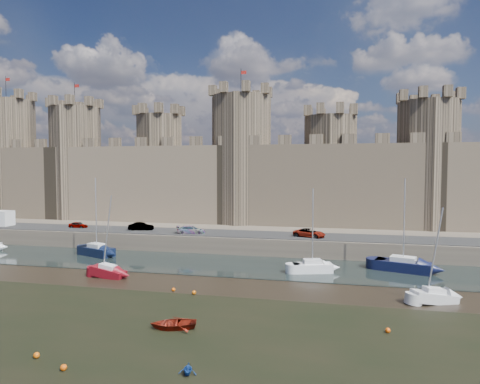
{
  "coord_description": "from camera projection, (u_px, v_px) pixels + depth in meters",
  "views": [
    {
      "loc": [
        19.22,
        -28.65,
        12.56
      ],
      "look_at": [
        7.73,
        22.0,
        9.6
      ],
      "focal_mm": 32.0,
      "sensor_mm": 36.0,
      "label": 1
    }
  ],
  "objects": [
    {
      "name": "water_channel",
      "position": [
        186.0,
        263.0,
        56.22
      ],
      "size": [
        160.0,
        12.0,
        0.08
      ],
      "primitive_type": "cube",
      "color": "black",
      "rests_on": "ground"
    },
    {
      "name": "buoy_4",
      "position": [
        36.0,
        355.0,
        28.16
      ],
      "size": [
        0.41,
        0.41,
        0.41
      ],
      "primitive_type": "sphere",
      "color": "#D65809",
      "rests_on": "ground"
    },
    {
      "name": "car_0",
      "position": [
        78.0,
        225.0,
        71.12
      ],
      "size": [
        3.19,
        1.39,
        1.07
      ],
      "primitive_type": "imported",
      "rotation": [
        0.0,
        0.0,
        1.53
      ],
      "color": "gray",
      "rests_on": "quay"
    },
    {
      "name": "sailboat_2",
      "position": [
        312.0,
        266.0,
        50.89
      ],
      "size": [
        4.97,
        3.06,
        10.03
      ],
      "rotation": [
        0.0,
        0.0,
        0.29
      ],
      "color": "white",
      "rests_on": "ground"
    },
    {
      "name": "ground",
      "position": [
        79.0,
        331.0,
        32.85
      ],
      "size": [
        160.0,
        160.0,
        0.0
      ],
      "primitive_type": "plane",
      "color": "black",
      "rests_on": "ground"
    },
    {
      "name": "car_2",
      "position": [
        191.0,
        230.0,
        64.89
      ],
      "size": [
        4.53,
        2.58,
        1.24
      ],
      "primitive_type": "imported",
      "rotation": [
        0.0,
        0.0,
        1.78
      ],
      "color": "gray",
      "rests_on": "quay"
    },
    {
      "name": "sailboat_4",
      "position": [
        108.0,
        271.0,
        48.94
      ],
      "size": [
        4.21,
        2.05,
        9.45
      ],
      "rotation": [
        0.0,
        0.0,
        -0.12
      ],
      "color": "maroon",
      "rests_on": "ground"
    },
    {
      "name": "car_1",
      "position": [
        141.0,
        227.0,
        68.36
      ],
      "size": [
        4.13,
        2.23,
        1.29
      ],
      "primitive_type": "imported",
      "rotation": [
        0.0,
        0.0,
        1.8
      ],
      "color": "gray",
      "rests_on": "quay"
    },
    {
      "name": "sailboat_3",
      "position": [
        403.0,
        265.0,
        51.54
      ],
      "size": [
        6.84,
        4.36,
        11.19
      ],
      "rotation": [
        0.0,
        0.0,
        -0.32
      ],
      "color": "black",
      "rests_on": "ground"
    },
    {
      "name": "buoy_3",
      "position": [
        194.0,
        293.0,
        42.27
      ],
      "size": [
        0.42,
        0.42,
        0.42
      ],
      "primitive_type": "sphere",
      "color": "#CA5809",
      "rests_on": "ground"
    },
    {
      "name": "buoy_1",
      "position": [
        173.0,
        290.0,
        43.4
      ],
      "size": [
        0.38,
        0.38,
        0.38
      ],
      "primitive_type": "sphere",
      "color": "#EE5B0A",
      "rests_on": "ground"
    },
    {
      "name": "quay",
      "position": [
        244.0,
        221.0,
        91.2
      ],
      "size": [
        160.0,
        60.0,
        2.5
      ],
      "primitive_type": "cube",
      "color": "#4C443A",
      "rests_on": "ground"
    },
    {
      "name": "car_3",
      "position": [
        309.0,
        233.0,
        61.53
      ],
      "size": [
        5.03,
        3.5,
        1.28
      ],
      "primitive_type": "imported",
      "rotation": [
        0.0,
        0.0,
        1.24
      ],
      "color": "gray",
      "rests_on": "quay"
    },
    {
      "name": "road",
      "position": [
        208.0,
        233.0,
        65.81
      ],
      "size": [
        160.0,
        7.0,
        0.1
      ],
      "primitive_type": "cube",
      "color": "black",
      "rests_on": "quay"
    },
    {
      "name": "dinghy_5",
      "position": [
        188.0,
        369.0,
        25.93
      ],
      "size": [
        1.41,
        1.54,
        0.68
      ],
      "primitive_type": "imported",
      "rotation": [
        1.57,
        0.0,
        0.27
      ],
      "color": "navy",
      "rests_on": "ground"
    },
    {
      "name": "castle",
      "position": [
        227.0,
        172.0,
        79.06
      ],
      "size": [
        108.5,
        11.0,
        29.0
      ],
      "color": "#42382B",
      "rests_on": "quay"
    },
    {
      "name": "buoy_5",
      "position": [
        388.0,
        330.0,
        32.47
      ],
      "size": [
        0.41,
        0.41,
        0.41
      ],
      "primitive_type": "sphere",
      "color": "#E64F0A",
      "rests_on": "ground"
    },
    {
      "name": "sailboat_5",
      "position": [
        434.0,
        296.0,
        39.71
      ],
      "size": [
        4.45,
        3.05,
        8.95
      ],
      "rotation": [
        0.0,
        0.0,
        0.39
      ],
      "color": "silver",
      "rests_on": "ground"
    },
    {
      "name": "seaweed_patch",
      "position": [
        23.0,
        366.0,
        27.01
      ],
      "size": [
        70.0,
        34.0,
        0.01
      ],
      "primitive_type": "cube",
      "color": "black",
      "rests_on": "ground"
    },
    {
      "name": "buoy_2",
      "position": [
        64.0,
        368.0,
        26.43
      ],
      "size": [
        0.41,
        0.41,
        0.41
      ],
      "primitive_type": "sphere",
      "color": "#D44E09",
      "rests_on": "ground"
    },
    {
      "name": "dinghy_4",
      "position": [
        173.0,
        324.0,
        33.4
      ],
      "size": [
        4.16,
        3.45,
        0.75
      ],
      "primitive_type": "imported",
      "rotation": [
        1.57,
        0.0,
        4.98
      ],
      "color": "maroon",
      "rests_on": "ground"
    },
    {
      "name": "sailboat_1",
      "position": [
        97.0,
        250.0,
        60.6
      ],
      "size": [
        5.93,
        3.99,
        11.07
      ],
      "rotation": [
        0.0,
        0.0,
        -0.37
      ],
      "color": "black",
      "rests_on": "ground"
    }
  ]
}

